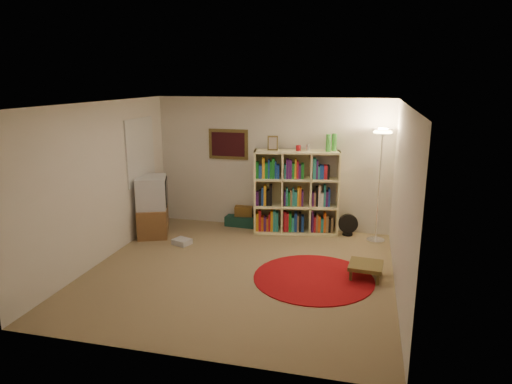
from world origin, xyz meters
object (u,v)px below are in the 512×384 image
Objects in this scene: side_table at (366,266)px; bookshelf at (295,193)px; floor_fan at (348,225)px; suitcase at (242,220)px; tv_stand at (153,207)px; floor_lamp at (382,148)px.

bookshelf is at bearing 126.87° from side_table.
floor_fan is 0.67× the size of suitcase.
tv_stand is at bearing 165.20° from side_table.
side_table is at bearing -36.66° from tv_stand.
floor_lamp is 2.22m from side_table.
tv_stand is (-2.53, -0.77, -0.22)m from bookshelf.
floor_lamp is 3.29× the size of suitcase.
suitcase is at bearing 168.15° from floor_fan.
side_table is at bearing -35.27° from suitcase.
floor_lamp is at bearing 84.33° from side_table.
floor_lamp is 1.83× the size of tv_stand.
floor_lamp is at bearing -3.53° from suitcase.
floor_lamp is at bearing -29.44° from floor_fan.
floor_fan is 0.37× the size of tv_stand.
bookshelf reaches higher than side_table.
bookshelf is 2.31m from side_table.
side_table is (-0.16, -1.63, -1.50)m from floor_lamp.
tv_stand is at bearing -143.60° from suitcase.
floor_fan is 1.86m from side_table.
floor_fan is at bearing 158.87° from floor_lamp.
side_table is (2.42, -1.95, 0.09)m from suitcase.
floor_fan is at bearing -8.05° from bookshelf.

